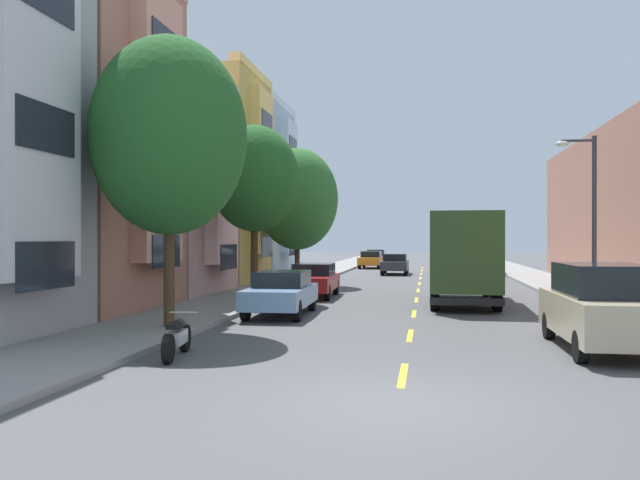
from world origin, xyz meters
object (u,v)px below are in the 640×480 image
(delivery_box_truck, at_px, (463,253))
(parked_motorcycle, at_px, (177,338))
(parked_sedan_orange, at_px, (371,259))
(parked_suv_silver, at_px, (484,260))
(parked_sedan_navy, at_px, (376,257))
(parked_sedan_sky, at_px, (281,292))
(moving_charcoal_sedan, at_px, (395,264))
(street_lamp, at_px, (589,206))
(parked_hatchback_burgundy, at_px, (470,258))
(street_tree_second, at_px, (254,179))
(street_tree_nearest, at_px, (169,136))
(parked_sedan_red, at_px, (313,280))
(parked_suv_champagne, at_px, (604,306))
(parked_suv_forest, at_px, (476,257))
(street_tree_third, at_px, (297,199))

(delivery_box_truck, xyz_separation_m, parked_motorcycle, (-6.55, -12.56, -1.53))
(parked_sedan_orange, bearing_deg, parked_suv_silver, -43.33)
(parked_suv_silver, bearing_deg, parked_sedan_navy, 118.88)
(parked_sedan_sky, bearing_deg, moving_charcoal_sedan, 84.45)
(street_lamp, height_order, delivery_box_truck, street_lamp)
(parked_hatchback_burgundy, height_order, parked_motorcycle, parked_hatchback_burgundy)
(street_tree_second, bearing_deg, street_tree_nearest, -90.00)
(parked_sedan_red, bearing_deg, street_tree_nearest, -100.53)
(parked_sedan_orange, relative_size, parked_sedan_sky, 1.00)
(delivery_box_truck, bearing_deg, parked_sedan_orange, 101.41)
(street_tree_nearest, xyz_separation_m, street_tree_second, (0.00, 8.82, -0.35))
(parked_sedan_sky, bearing_deg, street_tree_second, 114.85)
(parked_sedan_orange, bearing_deg, moving_charcoal_sedan, -75.30)
(parked_suv_champagne, height_order, parked_suv_forest, same)
(parked_sedan_red, bearing_deg, street_tree_third, 106.91)
(street_tree_nearest, height_order, parked_suv_silver, street_tree_nearest)
(parked_sedan_red, relative_size, parked_motorcycle, 2.21)
(delivery_box_truck, height_order, parked_suv_forest, delivery_box_truck)
(parked_sedan_red, bearing_deg, parked_sedan_navy, 90.16)
(parked_motorcycle, bearing_deg, street_tree_second, 97.55)
(parked_suv_champagne, relative_size, parked_motorcycle, 2.35)
(parked_sedan_red, distance_m, moving_charcoal_sedan, 18.79)
(street_tree_second, distance_m, street_tree_third, 8.83)
(parked_suv_champagne, bearing_deg, parked_sedan_sky, 147.24)
(parked_suv_champagne, distance_m, parked_sedan_red, 15.02)
(parked_motorcycle, bearing_deg, parked_suv_champagne, 14.33)
(parked_suv_champagne, bearing_deg, parked_motorcycle, -165.67)
(parked_sedan_orange, distance_m, parked_sedan_navy, 7.88)
(moving_charcoal_sedan, bearing_deg, parked_motorcycle, -95.08)
(street_tree_third, distance_m, parked_sedan_navy, 29.45)
(street_tree_second, height_order, parked_suv_forest, street_tree_second)
(street_tree_nearest, relative_size, parked_sedan_red, 1.72)
(parked_suv_forest, bearing_deg, parked_motorcycle, -102.07)
(moving_charcoal_sedan, bearing_deg, parked_suv_silver, 11.14)
(parked_sedan_sky, relative_size, parked_motorcycle, 2.21)
(parked_sedan_red, xyz_separation_m, parked_hatchback_burgundy, (8.65, 34.31, 0.01))
(parked_sedan_orange, xyz_separation_m, parked_sedan_navy, (-0.22, 7.88, 0.00))
(delivery_box_truck, bearing_deg, street_tree_nearest, -132.52)
(delivery_box_truck, distance_m, parked_sedan_red, 6.59)
(parked_sedan_red, bearing_deg, parked_sedan_orange, 89.77)
(street_tree_third, bearing_deg, street_tree_second, -90.00)
(street_tree_second, distance_m, parked_hatchback_burgundy, 38.19)
(parked_suv_forest, distance_m, parked_sedan_navy, 11.59)
(street_tree_third, xyz_separation_m, parked_hatchback_burgundy, (10.69, 27.61, -3.85))
(parked_sedan_orange, bearing_deg, parked_motorcycle, -90.67)
(street_tree_third, bearing_deg, street_lamp, -40.63)
(street_tree_nearest, height_order, street_lamp, street_tree_nearest)
(parked_motorcycle, bearing_deg, moving_charcoal_sedan, 84.92)
(street_tree_nearest, bearing_deg, delivery_box_truck, 47.48)
(parked_sedan_orange, height_order, parked_hatchback_burgundy, parked_hatchback_burgundy)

